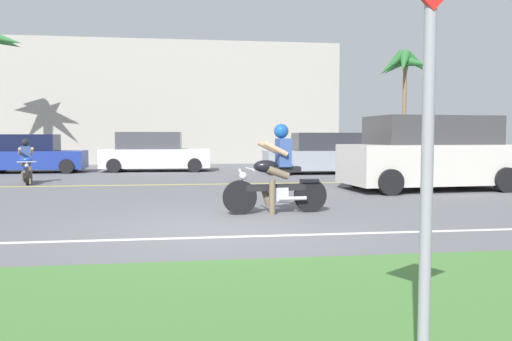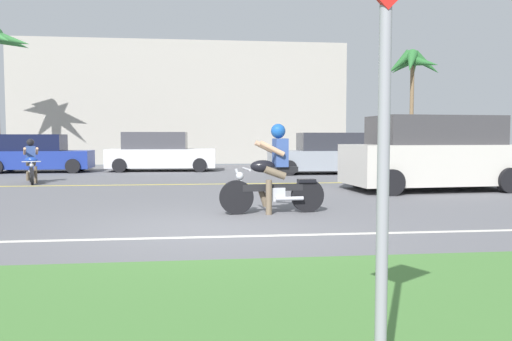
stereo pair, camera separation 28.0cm
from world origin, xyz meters
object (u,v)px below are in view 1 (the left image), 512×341
motorcyclist (277,176)px  parked_car_3 (450,152)px  palm_tree_1 (405,68)px  motorcyclist_distant (26,165)px  parked_car_2 (321,155)px  suv_nearby (429,154)px  parked_car_1 (154,153)px  street_sign (429,99)px  parked_car_0 (31,155)px

motorcyclist → parked_car_3: (9.63, 11.42, 0.04)m
palm_tree_1 → motorcyclist_distant: bearing=-153.8°
motorcyclist → parked_car_3: motorcyclist is taller
palm_tree_1 → parked_car_2: bearing=-139.5°
motorcyclist → parked_car_2: (3.57, 9.94, 0.03)m
suv_nearby → motorcyclist_distant: 11.69m
parked_car_2 → motorcyclist_distant: bearing=-163.5°
parked_car_1 → suv_nearby: bearing=-48.4°
parked_car_1 → motorcyclist_distant: (-3.53, -5.27, -0.17)m
parked_car_3 → street_sign: 21.07m
parked_car_0 → parked_car_2: size_ratio=0.93×
parked_car_3 → parked_car_0: bearing=178.0°
parked_car_0 → palm_tree_1: size_ratio=0.71×
parked_car_0 → suv_nearby: bearing=-34.1°
motorcyclist_distant → motorcyclist: bearing=-47.5°
parked_car_0 → parked_car_1: size_ratio=0.88×
parked_car_0 → street_sign: bearing=-69.6°
parked_car_1 → palm_tree_1: 12.65m
motorcyclist_distant → street_sign: (5.86, -14.00, 1.04)m
suv_nearby → street_sign: (-5.33, -10.64, 0.66)m
motorcyclist → street_sign: bearing=-94.3°
motorcyclist_distant → palm_tree_1: bearing=26.2°
parked_car_3 → street_sign: size_ratio=1.55×
suv_nearby → street_sign: 11.91m
motorcyclist → motorcyclist_distant: motorcyclist is taller
parked_car_3 → parked_car_1: bearing=176.2°
parked_car_1 → motorcyclist_distant: bearing=-123.8°
parked_car_3 → motorcyclist: bearing=-130.1°
motorcyclist → parked_car_3: size_ratio=0.48×
suv_nearby → motorcyclist_distant: (-11.19, 3.36, -0.38)m
suv_nearby → parked_car_2: 6.44m
motorcyclist → palm_tree_1: 17.51m
parked_car_0 → motorcyclist_distant: 5.19m
motorcyclist → palm_tree_1: palm_tree_1 is taller
suv_nearby → street_sign: size_ratio=1.78×
parked_car_2 → street_sign: (-4.10, -16.95, 0.88)m
parked_car_0 → parked_car_3: 17.26m
motorcyclist_distant → parked_car_1: bearing=56.2°
parked_car_0 → street_sign: street_sign is taller
motorcyclist_distant → street_sign: 15.21m
motorcyclist → street_sign: (-0.53, -7.01, 0.91)m
palm_tree_1 → motorcyclist_distant: size_ratio=3.57×
parked_car_3 → motorcyclist_distant: parked_car_3 is taller
suv_nearby → parked_car_0: suv_nearby is taller
motorcyclist → parked_car_2: 10.56m
palm_tree_1 → motorcyclist: bearing=-121.6°
palm_tree_1 → parked_car_0: bearing=-171.5°
parked_car_2 → street_sign: street_sign is taller
parked_car_0 → parked_car_3: parked_car_3 is taller
parked_car_2 → parked_car_0: bearing=169.4°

